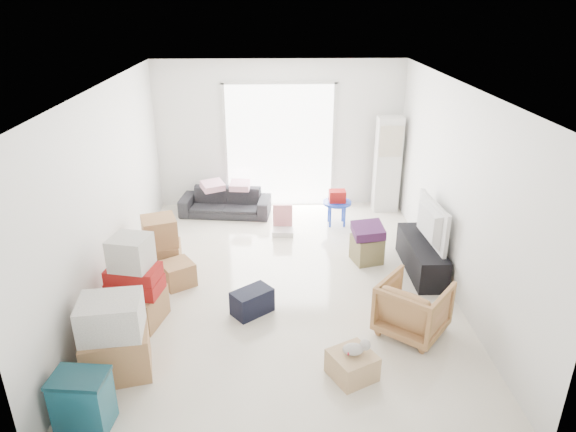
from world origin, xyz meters
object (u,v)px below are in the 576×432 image
Objects in this scene: armchair at (413,305)px; wood_crate at (352,365)px; ottoman at (367,249)px; storage_bins at (83,401)px; kids_table at (337,200)px; sofa at (225,198)px; television at (424,237)px; tv_console at (421,256)px; ac_tower at (387,165)px.

wood_crate is at bearing 82.15° from armchair.
armchair reaches higher than ottoman.
kids_table is at bearing 57.56° from storage_bins.
sofa reaches higher than storage_bins.
television is 1.70× the size of kids_table.
television reaches higher than ottoman.
wood_crate is (1.67, -4.43, -0.17)m from sofa.
kids_table is at bearing 121.42° from tv_console.
armchair is at bearing -80.74° from kids_table.
television is 2.52× the size of wood_crate.
television is 2.63m from wood_crate.
wood_crate is (-0.59, -2.54, -0.06)m from ottoman.
ac_tower reaches higher than sofa.
armchair is 1.81m from ottoman.
kids_table is (1.97, -0.51, 0.13)m from sofa.
storage_bins is at bearing -166.95° from wood_crate.
television is at bearing 90.00° from tv_console.
kids_table is (-0.98, -0.66, -0.43)m from ac_tower.
television is 0.87m from ottoman.
ottoman is at bearing 157.37° from tv_console.
tv_console is 1.99m from kids_table.
storage_bins is at bearing -122.44° from kids_table.
kids_table is at bearing 101.87° from ottoman.
sofa is at bearing -16.41° from armchair.
storage_bins is 0.92× the size of kids_table.
kids_table is (-1.03, 1.69, 0.22)m from tv_console.
ac_tower is at bearing 71.24° from ottoman.
tv_console is at bearing -22.63° from ottoman.
wood_crate is (-1.28, -4.58, -0.73)m from ac_tower.
ottoman is (-0.74, 0.31, -0.03)m from tv_console.
television is at bearing 35.97° from storage_bins.
armchair is 3.21m from kids_table.
ottoman reaches higher than wood_crate.
storage_bins is at bearing 61.21° from armchair.
sofa is 4.43m from armchair.
storage_bins is at bearing -135.19° from ottoman.
sofa is 2.80× the size of storage_bins.
armchair reaches higher than sofa.
armchair is at bearing 21.76° from storage_bins.
kids_table is (-1.03, 1.69, -0.08)m from television.
tv_console is at bearing 59.18° from wood_crate.
ottoman is at bearing -32.98° from sofa.
sofa is at bearing 165.63° from kids_table.
ac_tower is 1.27× the size of tv_console.
ac_tower reaches higher than wood_crate.
storage_bins is 1.44× the size of ottoman.
television is 1.86× the size of storage_bins.
kids_table is at bearing -7.57° from sofa.
armchair is at bearing -49.07° from sofa.
tv_console is at bearing -58.58° from kids_table.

